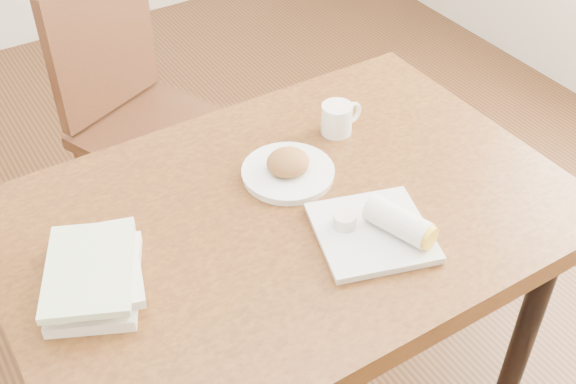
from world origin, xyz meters
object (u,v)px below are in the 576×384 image
table (288,235)px  plate_burrito (380,229)px  plate_scone (288,169)px  book_stack (95,274)px  coffee_mug (338,118)px  chair_far (136,105)px

table → plate_burrito: 0.24m
plate_scone → book_stack: plate_scone is taller
coffee_mug → plate_scone: bearing=-156.8°
book_stack → chair_far: bearing=64.2°
chair_far → book_stack: 0.98m
chair_far → plate_burrito: 1.08m
plate_burrito → chair_far: bearing=97.9°
book_stack → plate_burrito: bearing=-18.7°
coffee_mug → plate_burrito: size_ratio=0.39×
plate_burrito → table: bearing=123.2°
book_stack → table: bearing=-1.2°
chair_far → plate_burrito: bearing=-82.1°
chair_far → coffee_mug: (0.29, -0.68, 0.24)m
book_stack → coffee_mug: bearing=13.9°
chair_far → plate_burrito: chair_far is taller
table → plate_scone: bearing=58.0°
plate_scone → coffee_mug: coffee_mug is taller
table → book_stack: book_stack is taller
table → chair_far: chair_far is taller
table → book_stack: bearing=178.8°
chair_far → book_stack: chair_far is taller
coffee_mug → book_stack: coffee_mug is taller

